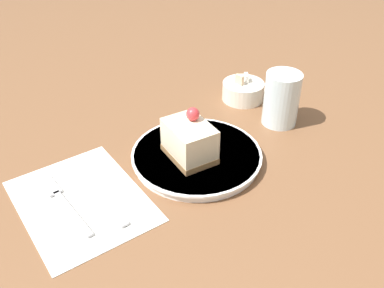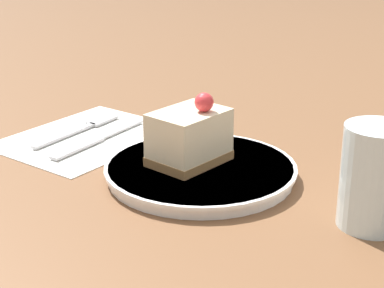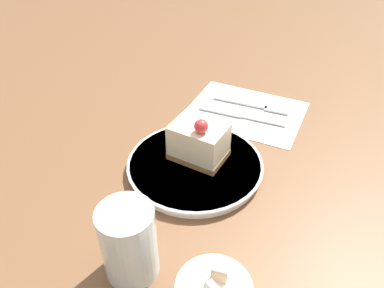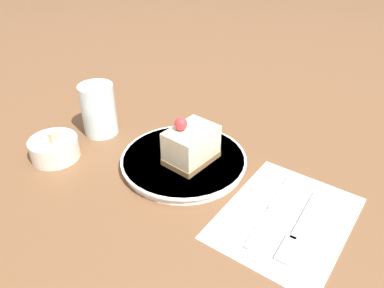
% 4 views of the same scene
% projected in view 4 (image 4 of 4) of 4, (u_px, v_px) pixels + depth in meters
% --- Properties ---
extents(ground_plane, '(4.00, 4.00, 0.00)m').
position_uv_depth(ground_plane, '(203.00, 160.00, 0.74)').
color(ground_plane, brown).
extents(plate, '(0.24, 0.24, 0.02)m').
position_uv_depth(plate, '(184.00, 161.00, 0.72)').
color(plate, white).
rests_on(plate, ground_plane).
extents(cake_slice, '(0.07, 0.10, 0.09)m').
position_uv_depth(cake_slice, '(190.00, 144.00, 0.69)').
color(cake_slice, olive).
rests_on(cake_slice, plate).
extents(napkin, '(0.22, 0.27, 0.00)m').
position_uv_depth(napkin, '(286.00, 217.00, 0.61)').
color(napkin, white).
rests_on(napkin, ground_plane).
extents(fork, '(0.05, 0.18, 0.00)m').
position_uv_depth(fork, '(298.00, 229.00, 0.58)').
color(fork, '#B2B2B7').
rests_on(fork, napkin).
extents(knife, '(0.05, 0.19, 0.00)m').
position_uv_depth(knife, '(275.00, 203.00, 0.63)').
color(knife, '#B2B2B7').
rests_on(knife, napkin).
extents(sugar_bowl, '(0.09, 0.09, 0.06)m').
position_uv_depth(sugar_bowl, '(54.00, 148.00, 0.74)').
color(sugar_bowl, silver).
rests_on(sugar_bowl, ground_plane).
extents(drinking_glass, '(0.07, 0.07, 0.11)m').
position_uv_depth(drinking_glass, '(99.00, 110.00, 0.80)').
color(drinking_glass, silver).
rests_on(drinking_glass, ground_plane).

